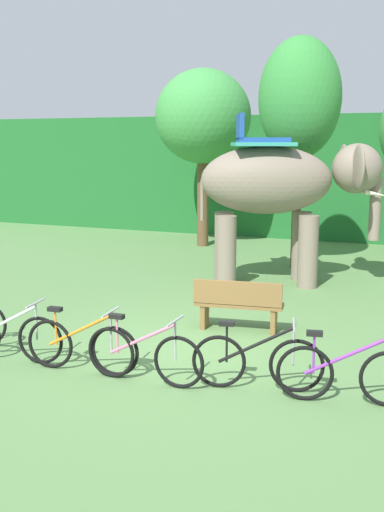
{
  "coord_description": "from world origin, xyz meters",
  "views": [
    {
      "loc": [
        3.52,
        -8.23,
        3.16
      ],
      "look_at": [
        -0.21,
        1.0,
        1.3
      ],
      "focal_mm": 42.64,
      "sensor_mm": 36.0,
      "label": 1
    }
  ],
  "objects_px": {
    "bike_pink": "(144,355)",
    "tree_far_left": "(203,118)",
    "bike_white": "(9,335)",
    "bike_orange": "(82,345)",
    "bike_black": "(257,361)",
    "tree_center": "(300,99)",
    "bike_purple": "(346,374)",
    "wooden_bench": "(238,304)",
    "elephant": "(281,187)"
  },
  "relations": [
    {
      "from": "bike_pink",
      "to": "tree_far_left",
      "type": "bearing_deg",
      "value": 106.95
    },
    {
      "from": "bike_white",
      "to": "bike_orange",
      "type": "relative_size",
      "value": 1.0
    },
    {
      "from": "bike_black",
      "to": "tree_center",
      "type": "bearing_deg",
      "value": 99.11
    },
    {
      "from": "bike_pink",
      "to": "bike_purple",
      "type": "distance_m",
      "value": 2.61
    },
    {
      "from": "bike_orange",
      "to": "bike_purple",
      "type": "bearing_deg",
      "value": 4.93
    },
    {
      "from": "bike_purple",
      "to": "tree_center",
      "type": "bearing_deg",
      "value": 106.79
    },
    {
      "from": "tree_far_left",
      "to": "bike_white",
      "type": "xyz_separation_m",
      "value": [
        1.02,
        -10.57,
        -3.52
      ]
    },
    {
      "from": "bike_white",
      "to": "tree_center",
      "type": "bearing_deg",
      "value": 73.94
    },
    {
      "from": "tree_center",
      "to": "wooden_bench",
      "type": "relative_size",
      "value": 3.7
    },
    {
      "from": "bike_black",
      "to": "bike_purple",
      "type": "xyz_separation_m",
      "value": [
        1.13,
        -0.0,
        0.0
      ]
    },
    {
      "from": "tree_center",
      "to": "elephant",
      "type": "bearing_deg",
      "value": -87.99
    },
    {
      "from": "tree_far_left",
      "to": "bike_orange",
      "type": "xyz_separation_m",
      "value": [
        2.25,
        -10.55,
        -3.52
      ]
    },
    {
      "from": "tree_center",
      "to": "bike_white",
      "type": "height_order",
      "value": "tree_center"
    },
    {
      "from": "tree_center",
      "to": "bike_pink",
      "type": "relative_size",
      "value": 3.34
    },
    {
      "from": "elephant",
      "to": "bike_pink",
      "type": "height_order",
      "value": "elephant"
    },
    {
      "from": "tree_center",
      "to": "bike_white",
      "type": "xyz_separation_m",
      "value": [
        -2.39,
        -8.29,
        -3.82
      ]
    },
    {
      "from": "bike_orange",
      "to": "bike_purple",
      "type": "xyz_separation_m",
      "value": [
        3.56,
        0.31,
        0.0
      ]
    },
    {
      "from": "tree_far_left",
      "to": "tree_center",
      "type": "xyz_separation_m",
      "value": [
        3.41,
        -2.28,
        0.3
      ]
    },
    {
      "from": "wooden_bench",
      "to": "bike_orange",
      "type": "bearing_deg",
      "value": -118.94
    },
    {
      "from": "elephant",
      "to": "wooden_bench",
      "type": "xyz_separation_m",
      "value": [
        0.22,
        -3.74,
        -1.72
      ]
    },
    {
      "from": "elephant",
      "to": "bike_orange",
      "type": "xyz_separation_m",
      "value": [
        -1.23,
        -6.35,
        -1.82
      ]
    },
    {
      "from": "bike_purple",
      "to": "wooden_bench",
      "type": "relative_size",
      "value": 1.09
    },
    {
      "from": "bike_pink",
      "to": "bike_purple",
      "type": "relative_size",
      "value": 1.01
    },
    {
      "from": "bike_pink",
      "to": "tree_center",
      "type": "bearing_deg",
      "value": 88.71
    },
    {
      "from": "bike_white",
      "to": "bike_purple",
      "type": "height_order",
      "value": "same"
    },
    {
      "from": "tree_far_left",
      "to": "bike_pink",
      "type": "distance_m",
      "value": 11.6
    },
    {
      "from": "bike_purple",
      "to": "bike_white",
      "type": "bearing_deg",
      "value": -176.1
    },
    {
      "from": "bike_orange",
      "to": "bike_pink",
      "type": "height_order",
      "value": "same"
    },
    {
      "from": "bike_pink",
      "to": "bike_black",
      "type": "distance_m",
      "value": 1.5
    },
    {
      "from": "tree_center",
      "to": "wooden_bench",
      "type": "distance_m",
      "value": 6.77
    },
    {
      "from": "bike_white",
      "to": "bike_purple",
      "type": "distance_m",
      "value": 4.8
    },
    {
      "from": "bike_orange",
      "to": "bike_black",
      "type": "relative_size",
      "value": 1.02
    },
    {
      "from": "tree_center",
      "to": "wooden_bench",
      "type": "height_order",
      "value": "tree_center"
    },
    {
      "from": "bike_orange",
      "to": "wooden_bench",
      "type": "relative_size",
      "value": 1.11
    },
    {
      "from": "tree_center",
      "to": "wooden_bench",
      "type": "xyz_separation_m",
      "value": [
        0.28,
        -5.65,
        -3.72
      ]
    },
    {
      "from": "tree_center",
      "to": "bike_purple",
      "type": "height_order",
      "value": "tree_center"
    },
    {
      "from": "bike_white",
      "to": "tree_far_left",
      "type": "bearing_deg",
      "value": 95.53
    },
    {
      "from": "bike_orange",
      "to": "bike_black",
      "type": "xyz_separation_m",
      "value": [
        2.44,
        0.31,
        0.0
      ]
    },
    {
      "from": "tree_far_left",
      "to": "bike_purple",
      "type": "height_order",
      "value": "tree_far_left"
    },
    {
      "from": "elephant",
      "to": "tree_far_left",
      "type": "bearing_deg",
      "value": 129.63
    },
    {
      "from": "elephant",
      "to": "bike_black",
      "type": "distance_m",
      "value": 6.42
    },
    {
      "from": "tree_center",
      "to": "bike_orange",
      "type": "bearing_deg",
      "value": -98.01
    },
    {
      "from": "tree_center",
      "to": "bike_orange",
      "type": "xyz_separation_m",
      "value": [
        -1.16,
        -8.27,
        -3.82
      ]
    },
    {
      "from": "bike_pink",
      "to": "wooden_bench",
      "type": "xyz_separation_m",
      "value": [
        0.47,
        2.64,
        0.09
      ]
    },
    {
      "from": "bike_purple",
      "to": "bike_black",
      "type": "bearing_deg",
      "value": 179.75
    },
    {
      "from": "bike_pink",
      "to": "bike_purple",
      "type": "bearing_deg",
      "value": 7.26
    },
    {
      "from": "bike_pink",
      "to": "elephant",
      "type": "bearing_deg",
      "value": 87.72
    },
    {
      "from": "bike_black",
      "to": "bike_purple",
      "type": "relative_size",
      "value": 0.99
    },
    {
      "from": "tree_center",
      "to": "bike_pink",
      "type": "height_order",
      "value": "tree_center"
    },
    {
      "from": "bike_orange",
      "to": "bike_black",
      "type": "bearing_deg",
      "value": 7.3
    }
  ]
}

